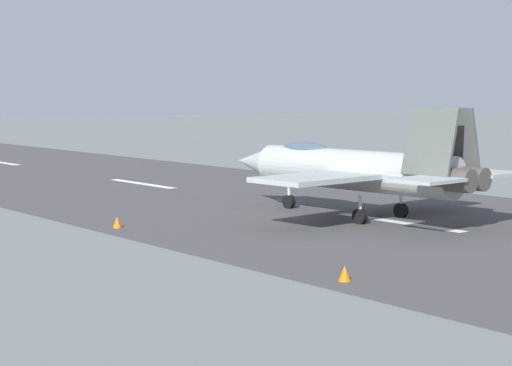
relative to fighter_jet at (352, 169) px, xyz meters
name	(u,v)px	position (x,y,z in m)	size (l,w,h in m)	color
ground_plane	(411,225)	(-3.69, -0.41, -2.51)	(400.00, 400.00, 0.00)	slate
runway_strip	(412,224)	(-3.71, -0.41, -2.50)	(240.00, 26.00, 0.02)	#414041
fighter_jet	(352,169)	(0.00, 0.00, 0.00)	(16.74, 13.77, 5.71)	#A2A8A6
crew_person	(269,170)	(16.80, -8.38, -1.64)	(0.44, 0.64, 1.74)	#1E2338
marker_cone_near	(345,274)	(-10.96, 11.32, -2.24)	(0.44, 0.44, 0.55)	orange
marker_cone_mid	(117,222)	(4.29, 11.32, -2.24)	(0.44, 0.44, 0.55)	orange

